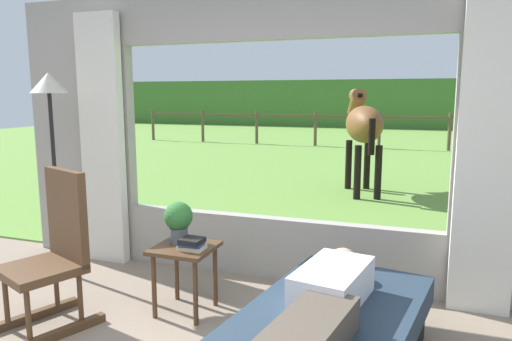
{
  "coord_description": "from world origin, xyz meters",
  "views": [
    {
      "loc": [
        1.22,
        -1.64,
        1.64
      ],
      "look_at": [
        0.0,
        1.8,
        1.05
      ],
      "focal_mm": 32.87,
      "sensor_mm": 36.0,
      "label": 1
    }
  ],
  "objects": [
    {
      "name": "rocking_chair",
      "position": [
        -1.19,
        0.88,
        0.55
      ],
      "size": [
        0.68,
        0.8,
        1.12
      ],
      "rotation": [
        0.0,
        0.0,
        -0.38
      ],
      "color": "#4C331E",
      "rests_on": "ground_plane"
    },
    {
      "name": "distant_hill_ridge",
      "position": [
        0.0,
        23.0,
        1.2
      ],
      "size": [
        36.0,
        2.0,
        2.4
      ],
      "primitive_type": "cube",
      "color": "#427130",
      "rests_on": "ground_plane"
    },
    {
      "name": "reclining_person",
      "position": [
        0.77,
        0.79,
        0.52
      ],
      "size": [
        0.44,
        1.43,
        0.22
      ],
      "rotation": [
        0.0,
        0.0,
        -0.17
      ],
      "color": "silver",
      "rests_on": "recliner_sofa"
    },
    {
      "name": "potted_plant",
      "position": [
        -0.49,
        1.42,
        0.7
      ],
      "size": [
        0.22,
        0.22,
        0.32
      ],
      "color": "#4C5156",
      "rests_on": "side_table"
    },
    {
      "name": "side_table",
      "position": [
        -0.41,
        1.36,
        0.43
      ],
      "size": [
        0.44,
        0.44,
        0.52
      ],
      "color": "#4C331E",
      "rests_on": "ground_plane"
    },
    {
      "name": "horse",
      "position": [
        0.31,
        6.21,
        1.16
      ],
      "size": [
        0.91,
        1.81,
        1.73
      ],
      "rotation": [
        0.0,
        0.0,
        0.31
      ],
      "color": "brown",
      "rests_on": "outdoor_pasture_lawn"
    },
    {
      "name": "pasture_fence_line",
      "position": [
        0.0,
        13.19,
        0.74
      ],
      "size": [
        16.1,
        0.1,
        1.1
      ],
      "color": "brown",
      "rests_on": "outdoor_pasture_lawn"
    },
    {
      "name": "curtain_panel_right",
      "position": [
        1.69,
        2.12,
        1.2
      ],
      "size": [
        0.44,
        0.1,
        2.4
      ],
      "primitive_type": "cube",
      "color": "silver",
      "rests_on": "ground_plane"
    },
    {
      "name": "outdoor_pasture_lawn",
      "position": [
        0.0,
        13.16,
        0.01
      ],
      "size": [
        36.0,
        21.68,
        0.02
      ],
      "primitive_type": "cube",
      "color": "olive",
      "rests_on": "ground_plane"
    },
    {
      "name": "back_wall_with_window",
      "position": [
        0.0,
        2.26,
        1.25
      ],
      "size": [
        5.2,
        0.12,
        2.55
      ],
      "color": "#9E998E",
      "rests_on": "ground_plane"
    },
    {
      "name": "curtain_panel_left",
      "position": [
        -1.69,
        2.12,
        1.2
      ],
      "size": [
        0.44,
        0.1,
        2.4
      ],
      "primitive_type": "cube",
      "color": "silver",
      "rests_on": "ground_plane"
    },
    {
      "name": "pasture_tree",
      "position": [
        2.37,
        6.55,
        1.6
      ],
      "size": [
        1.35,
        1.36,
        3.32
      ],
      "color": "#4C3823",
      "rests_on": "outdoor_pasture_lawn"
    },
    {
      "name": "floor_lamp_left",
      "position": [
        -1.89,
        1.69,
        1.48
      ],
      "size": [
        0.32,
        0.32,
        1.84
      ],
      "color": "black",
      "rests_on": "ground_plane"
    },
    {
      "name": "book_stack",
      "position": [
        -0.32,
        1.3,
        0.56
      ],
      "size": [
        0.19,
        0.16,
        0.09
      ],
      "color": "beige",
      "rests_on": "side_table"
    }
  ]
}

